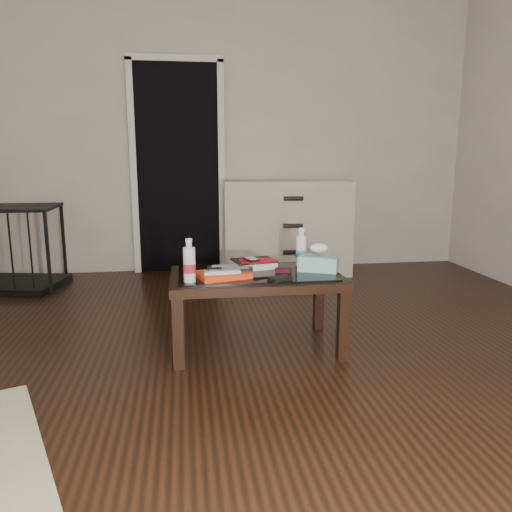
{
  "coord_description": "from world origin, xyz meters",
  "views": [
    {
      "loc": [
        -0.35,
        -2.49,
        1.14
      ],
      "look_at": [
        0.06,
        0.39,
        0.55
      ],
      "focal_mm": 35.0,
      "sensor_mm": 36.0,
      "label": 1
    }
  ],
  "objects_px": {
    "water_bottle_right": "(301,247)",
    "tissue_box": "(318,264)",
    "textbook": "(254,264)",
    "dresser": "(287,227)",
    "coffee_table": "(256,283)",
    "water_bottle_left": "(189,260)",
    "pet_crate": "(6,262)"
  },
  "relations": [
    {
      "from": "water_bottle_right",
      "to": "tissue_box",
      "type": "bearing_deg",
      "value": -67.4
    },
    {
      "from": "textbook",
      "to": "tissue_box",
      "type": "xyz_separation_m",
      "value": [
        0.37,
        -0.15,
        0.02
      ]
    },
    {
      "from": "dresser",
      "to": "textbook",
      "type": "height_order",
      "value": "dresser"
    },
    {
      "from": "textbook",
      "to": "water_bottle_right",
      "type": "relative_size",
      "value": 1.05
    },
    {
      "from": "water_bottle_right",
      "to": "textbook",
      "type": "bearing_deg",
      "value": -177.2
    },
    {
      "from": "coffee_table",
      "to": "water_bottle_right",
      "type": "distance_m",
      "value": 0.39
    },
    {
      "from": "dresser",
      "to": "tissue_box",
      "type": "relative_size",
      "value": 5.4
    },
    {
      "from": "coffee_table",
      "to": "textbook",
      "type": "xyz_separation_m",
      "value": [
        0.01,
        0.13,
        0.09
      ]
    },
    {
      "from": "coffee_table",
      "to": "water_bottle_left",
      "type": "relative_size",
      "value": 4.2
    },
    {
      "from": "pet_crate",
      "to": "dresser",
      "type": "bearing_deg",
      "value": 16.96
    },
    {
      "from": "pet_crate",
      "to": "water_bottle_left",
      "type": "bearing_deg",
      "value": -37.5
    },
    {
      "from": "dresser",
      "to": "textbook",
      "type": "distance_m",
      "value": 1.85
    },
    {
      "from": "dresser",
      "to": "water_bottle_left",
      "type": "xyz_separation_m",
      "value": [
        -0.97,
        -2.05,
        0.13
      ]
    },
    {
      "from": "coffee_table",
      "to": "dresser",
      "type": "relative_size",
      "value": 0.8
    },
    {
      "from": "textbook",
      "to": "pet_crate",
      "type": "bearing_deg",
      "value": 130.57
    },
    {
      "from": "water_bottle_left",
      "to": "water_bottle_right",
      "type": "bearing_deg",
      "value": 23.87
    },
    {
      "from": "pet_crate",
      "to": "water_bottle_left",
      "type": "height_order",
      "value": "pet_crate"
    },
    {
      "from": "dresser",
      "to": "water_bottle_right",
      "type": "distance_m",
      "value": 1.77
    },
    {
      "from": "coffee_table",
      "to": "tissue_box",
      "type": "xyz_separation_m",
      "value": [
        0.37,
        -0.02,
        0.11
      ]
    },
    {
      "from": "pet_crate",
      "to": "water_bottle_left",
      "type": "relative_size",
      "value": 4.22
    },
    {
      "from": "textbook",
      "to": "tissue_box",
      "type": "relative_size",
      "value": 1.09
    },
    {
      "from": "pet_crate",
      "to": "textbook",
      "type": "relative_size",
      "value": 4.01
    },
    {
      "from": "coffee_table",
      "to": "water_bottle_left",
      "type": "bearing_deg",
      "value": -157.16
    },
    {
      "from": "coffee_table",
      "to": "pet_crate",
      "type": "xyz_separation_m",
      "value": [
        -1.95,
        1.66,
        -0.17
      ]
    },
    {
      "from": "textbook",
      "to": "water_bottle_right",
      "type": "xyz_separation_m",
      "value": [
        0.3,
        0.01,
        0.1
      ]
    },
    {
      "from": "coffee_table",
      "to": "water_bottle_left",
      "type": "distance_m",
      "value": 0.46
    },
    {
      "from": "water_bottle_left",
      "to": "water_bottle_right",
      "type": "height_order",
      "value": "same"
    },
    {
      "from": "dresser",
      "to": "water_bottle_right",
      "type": "height_order",
      "value": "dresser"
    },
    {
      "from": "coffee_table",
      "to": "water_bottle_right",
      "type": "height_order",
      "value": "water_bottle_right"
    },
    {
      "from": "water_bottle_right",
      "to": "water_bottle_left",
      "type": "bearing_deg",
      "value": -156.13
    },
    {
      "from": "dresser",
      "to": "water_bottle_left",
      "type": "distance_m",
      "value": 2.27
    },
    {
      "from": "coffee_table",
      "to": "pet_crate",
      "type": "height_order",
      "value": "pet_crate"
    }
  ]
}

